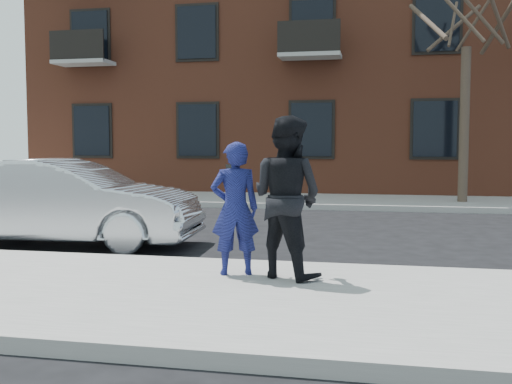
% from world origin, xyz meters
% --- Properties ---
extents(ground, '(100.00, 100.00, 0.00)m').
position_xyz_m(ground, '(0.00, 0.00, 0.00)').
color(ground, black).
rests_on(ground, ground).
extents(near_sidewalk, '(50.00, 3.50, 0.15)m').
position_xyz_m(near_sidewalk, '(0.00, -0.25, 0.07)').
color(near_sidewalk, gray).
rests_on(near_sidewalk, ground).
extents(near_curb, '(50.00, 0.10, 0.15)m').
position_xyz_m(near_curb, '(0.00, 1.55, 0.07)').
color(near_curb, '#999691').
rests_on(near_curb, ground).
extents(far_sidewalk, '(50.00, 3.50, 0.15)m').
position_xyz_m(far_sidewalk, '(0.00, 11.25, 0.07)').
color(far_sidewalk, gray).
rests_on(far_sidewalk, ground).
extents(far_curb, '(50.00, 0.10, 0.15)m').
position_xyz_m(far_curb, '(0.00, 9.45, 0.07)').
color(far_curb, '#999691').
rests_on(far_curb, ground).
extents(apartment_building, '(24.30, 10.30, 12.30)m').
position_xyz_m(apartment_building, '(2.00, 18.00, 6.16)').
color(apartment_building, brown).
rests_on(apartment_building, ground).
extents(street_tree, '(3.60, 3.60, 6.80)m').
position_xyz_m(street_tree, '(4.50, 11.00, 5.52)').
color(street_tree, '#35271F').
rests_on(street_tree, far_sidewalk).
extents(silver_sedan, '(4.54, 1.84, 1.47)m').
position_xyz_m(silver_sedan, '(-2.91, 2.94, 0.73)').
color(silver_sedan, '#B7BABF').
rests_on(silver_sedan, ground).
extents(man_hoodie, '(0.67, 0.55, 1.58)m').
position_xyz_m(man_hoodie, '(0.56, 0.67, 0.94)').
color(man_hoodie, navy).
rests_on(man_hoodie, near_sidewalk).
extents(man_peacoat, '(1.14, 1.04, 1.88)m').
position_xyz_m(man_peacoat, '(1.18, 0.66, 1.09)').
color(man_peacoat, black).
rests_on(man_peacoat, near_sidewalk).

